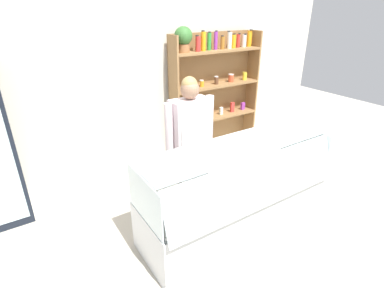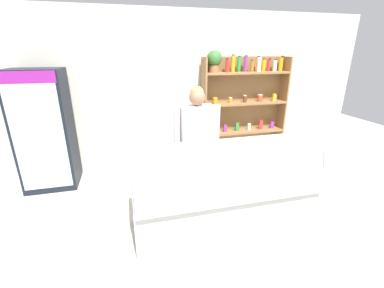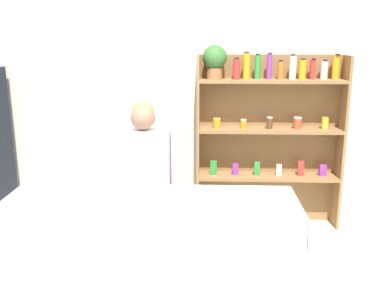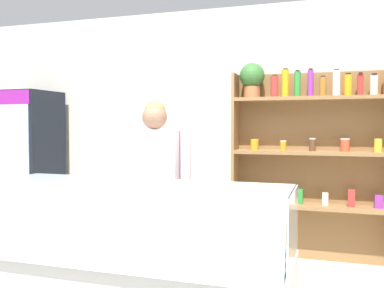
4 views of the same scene
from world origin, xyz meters
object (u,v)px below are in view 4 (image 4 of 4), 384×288
Objects in this scene: deli_display_case at (133,285)px; shop_clerk at (155,179)px; drinks_fridge at (24,167)px; shelving_unit at (307,148)px.

deli_display_case is 1.32× the size of shop_clerk.
shelving_unit is (3.28, 0.23, 0.27)m from drinks_fridge.
drinks_fridge is 2.85m from deli_display_case.
drinks_fridge is 3.30m from shelving_unit.
drinks_fridge is at bearing -175.98° from shelving_unit.
drinks_fridge is 0.85× the size of deli_display_case.
shop_clerk is (-0.13, 0.69, 0.64)m from deli_display_case.
shop_clerk is (2.11, -0.96, 0.05)m from drinks_fridge.
deli_display_case is at bearing -118.84° from shelving_unit.
deli_display_case is (2.25, -1.65, -0.59)m from drinks_fridge.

